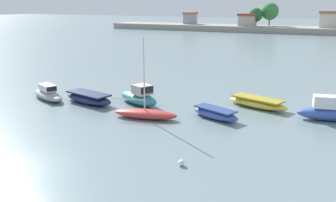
{
  "coord_description": "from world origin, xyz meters",
  "views": [
    {
      "loc": [
        15.54,
        -13.69,
        9.02
      ],
      "look_at": [
        3.44,
        12.92,
        1.14
      ],
      "focal_mm": 39.64,
      "sensor_mm": 36.0,
      "label": 1
    }
  ],
  "objects": [
    {
      "name": "moored_boat_4",
      "position": [
        2.25,
        11.19,
        0.41
      ],
      "size": [
        5.46,
        2.31,
        6.42
      ],
      "rotation": [
        0.0,
        0.0,
        0.17
      ],
      "color": "#C63833",
      "rests_on": "ground"
    },
    {
      "name": "moored_boat_2",
      "position": [
        -4.65,
        13.15,
        0.46
      ],
      "size": [
        5.9,
        3.33,
        0.97
      ],
      "rotation": [
        0.0,
        0.0,
        -0.25
      ],
      "color": "navy",
      "rests_on": "ground"
    },
    {
      "name": "moored_boat_6",
      "position": [
        9.72,
        18.08,
        0.41
      ],
      "size": [
        5.85,
        3.46,
        0.87
      ],
      "rotation": [
        0.0,
        0.0,
        -0.32
      ],
      "color": "yellow",
      "rests_on": "ground"
    },
    {
      "name": "moored_boat_5",
      "position": [
        7.3,
        13.51,
        0.4
      ],
      "size": [
        4.59,
        3.07,
        0.83
      ],
      "rotation": [
        0.0,
        0.0,
        -0.39
      ],
      "color": "#3856A8",
      "rests_on": "ground"
    },
    {
      "name": "mooring_buoy_1",
      "position": [
        8.22,
        4.23,
        0.18
      ],
      "size": [
        0.37,
        0.37,
        0.37
      ],
      "primitive_type": "sphere",
      "color": "white",
      "rests_on": "ground"
    },
    {
      "name": "ground_plane",
      "position": [
        0.0,
        0.0,
        0.0
      ],
      "size": [
        400.0,
        400.0,
        0.0
      ],
      "primitive_type": "plane",
      "color": "slate"
    },
    {
      "name": "distant_shoreline",
      "position": [
        -0.66,
        102.61,
        1.59
      ],
      "size": [
        110.79,
        11.21,
        8.71
      ],
      "color": "gray",
      "rests_on": "ground"
    },
    {
      "name": "moored_boat_1",
      "position": [
        -9.04,
        12.72,
        0.52
      ],
      "size": [
        5.47,
        3.89,
        1.42
      ],
      "rotation": [
        0.0,
        0.0,
        -0.47
      ],
      "color": "#9E9EA3",
      "rests_on": "ground"
    },
    {
      "name": "moored_boat_7",
      "position": [
        15.51,
        16.66,
        0.73
      ],
      "size": [
        5.04,
        2.31,
        1.97
      ],
      "rotation": [
        0.0,
        0.0,
        0.18
      ],
      "color": "#3856A8",
      "rests_on": "ground"
    },
    {
      "name": "moored_boat_3",
      "position": [
        -0.3,
        14.77,
        0.67
      ],
      "size": [
        5.31,
        3.91,
        1.87
      ],
      "rotation": [
        0.0,
        0.0,
        -0.47
      ],
      "color": "teal",
      "rests_on": "ground"
    }
  ]
}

